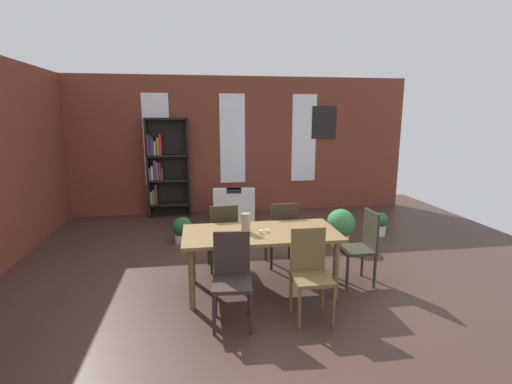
# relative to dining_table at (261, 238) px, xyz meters

# --- Properties ---
(ground_plane) EXTENTS (9.63, 9.63, 0.00)m
(ground_plane) POSITION_rel_dining_table_xyz_m (0.03, 0.24, -0.67)
(ground_plane) COLOR #402B22
(back_wall_brick) EXTENTS (7.90, 0.12, 2.96)m
(back_wall_brick) POSITION_rel_dining_table_xyz_m (0.03, 4.00, 0.81)
(back_wall_brick) COLOR brown
(back_wall_brick) RESTS_ON ground
(window_pane_0) EXTENTS (0.55, 0.02, 1.92)m
(window_pane_0) POSITION_rel_dining_table_xyz_m (-1.58, 3.93, 0.96)
(window_pane_0) COLOR white
(window_pane_1) EXTENTS (0.55, 0.02, 1.92)m
(window_pane_1) POSITION_rel_dining_table_xyz_m (0.03, 3.93, 0.96)
(window_pane_1) COLOR white
(window_pane_2) EXTENTS (0.55, 0.02, 1.92)m
(window_pane_2) POSITION_rel_dining_table_xyz_m (1.64, 3.93, 0.96)
(window_pane_2) COLOR white
(dining_table) EXTENTS (1.87, 0.91, 0.75)m
(dining_table) POSITION_rel_dining_table_xyz_m (0.00, 0.00, 0.00)
(dining_table) COLOR brown
(dining_table) RESTS_ON ground
(vase_on_table) EXTENTS (0.11, 0.11, 0.23)m
(vase_on_table) POSITION_rel_dining_table_xyz_m (-0.18, 0.00, 0.20)
(vase_on_table) COLOR #998466
(vase_on_table) RESTS_ON dining_table
(tealight_candle_0) EXTENTS (0.04, 0.04, 0.04)m
(tealight_candle_0) POSITION_rel_dining_table_xyz_m (0.06, -0.04, 0.10)
(tealight_candle_0) COLOR silver
(tealight_candle_0) RESTS_ON dining_table
(tealight_candle_1) EXTENTS (0.04, 0.04, 0.04)m
(tealight_candle_1) POSITION_rel_dining_table_xyz_m (-0.01, -0.08, 0.11)
(tealight_candle_1) COLOR silver
(tealight_candle_1) RESTS_ON dining_table
(dining_chair_near_right) EXTENTS (0.40, 0.40, 0.95)m
(dining_chair_near_right) POSITION_rel_dining_table_xyz_m (0.42, -0.68, -0.15)
(dining_chair_near_right) COLOR brown
(dining_chair_near_right) RESTS_ON ground
(dining_chair_far_right) EXTENTS (0.42, 0.42, 0.95)m
(dining_chair_far_right) POSITION_rel_dining_table_xyz_m (0.42, 0.68, -0.15)
(dining_chair_far_right) COLOR #2E251B
(dining_chair_far_right) RESTS_ON ground
(dining_chair_near_left) EXTENTS (0.43, 0.43, 0.95)m
(dining_chair_near_left) POSITION_rel_dining_table_xyz_m (-0.41, -0.68, -0.15)
(dining_chair_near_left) COLOR #332523
(dining_chair_near_left) RESTS_ON ground
(dining_chair_head_right) EXTENTS (0.40, 0.40, 0.95)m
(dining_chair_head_right) POSITION_rel_dining_table_xyz_m (1.31, 0.00, -0.15)
(dining_chair_head_right) COLOR #312E1F
(dining_chair_head_right) RESTS_ON ground
(dining_chair_far_left) EXTENTS (0.43, 0.43, 0.95)m
(dining_chair_far_left) POSITION_rel_dining_table_xyz_m (-0.41, 0.68, -0.15)
(dining_chair_far_left) COLOR #302819
(dining_chair_far_left) RESTS_ON ground
(bookshelf_tall) EXTENTS (0.88, 0.28, 2.09)m
(bookshelf_tall) POSITION_rel_dining_table_xyz_m (-1.42, 3.77, 0.42)
(bookshelf_tall) COLOR black
(bookshelf_tall) RESTS_ON ground
(armchair_white) EXTENTS (0.88, 0.88, 0.75)m
(armchair_white) POSITION_rel_dining_table_xyz_m (-0.03, 3.05, -0.39)
(armchair_white) COLOR silver
(armchair_white) RESTS_ON ground
(potted_plant_by_shelf) EXTENTS (0.27, 0.27, 0.43)m
(potted_plant_by_shelf) POSITION_rel_dining_table_xyz_m (2.49, 1.80, -0.43)
(potted_plant_by_shelf) COLOR silver
(potted_plant_by_shelf) RESTS_ON ground
(potted_plant_corner) EXTENTS (0.33, 0.33, 0.44)m
(potted_plant_corner) POSITION_rel_dining_table_xyz_m (-1.02, 1.94, -0.43)
(potted_plant_corner) COLOR silver
(potted_plant_corner) RESTS_ON ground
(potted_plant_window) EXTENTS (0.47, 0.47, 0.63)m
(potted_plant_window) POSITION_rel_dining_table_xyz_m (1.56, 1.36, -0.31)
(potted_plant_window) COLOR silver
(potted_plant_window) RESTS_ON ground
(striped_rug) EXTENTS (1.14, 0.70, 0.01)m
(striped_rug) POSITION_rel_dining_table_xyz_m (-0.25, 2.54, -0.66)
(striped_rug) COLOR #1E1E33
(striped_rug) RESTS_ON ground
(framed_picture) EXTENTS (0.56, 0.03, 0.72)m
(framed_picture) POSITION_rel_dining_table_xyz_m (2.10, 3.93, 1.31)
(framed_picture) COLOR black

